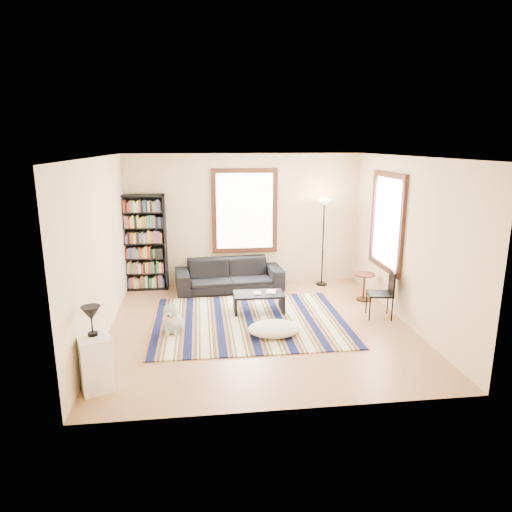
{
  "coord_description": "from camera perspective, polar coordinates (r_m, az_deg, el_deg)",
  "views": [
    {
      "loc": [
        -0.94,
        -7.12,
        3.01
      ],
      "look_at": [
        0.0,
        0.5,
        1.1
      ],
      "focal_mm": 32.0,
      "sensor_mm": 36.0,
      "label": 1
    }
  ],
  "objects": [
    {
      "name": "wall_right",
      "position": [
        8.09,
        18.69,
        1.75
      ],
      "size": [
        0.1,
        5.0,
        2.8
      ],
      "primitive_type": "cube",
      "color": "beige",
      "rests_on": "floor"
    },
    {
      "name": "table_lamp",
      "position": [
        5.98,
        -19.86,
        -7.66
      ],
      "size": [
        0.26,
        0.26,
        0.38
      ],
      "primitive_type": null,
      "rotation": [
        0.0,
        0.0,
        -0.09
      ],
      "color": "black",
      "rests_on": "white_cabinet"
    },
    {
      "name": "window_right",
      "position": [
        8.74,
        16.08,
        4.13
      ],
      "size": [
        0.06,
        1.2,
        1.6
      ],
      "primitive_type": "cube",
      "color": "white",
      "rests_on": "wall_right"
    },
    {
      "name": "wall_back",
      "position": [
        9.85,
        -1.47,
        4.55
      ],
      "size": [
        5.0,
        0.1,
        2.8
      ],
      "primitive_type": "cube",
      "color": "beige",
      "rests_on": "floor"
    },
    {
      "name": "window_back",
      "position": [
        9.74,
        -1.43,
        5.63
      ],
      "size": [
        1.2,
        0.06,
        1.6
      ],
      "primitive_type": "cube",
      "color": "white",
      "rests_on": "wall_back"
    },
    {
      "name": "ceiling",
      "position": [
        7.19,
        0.5,
        12.69
      ],
      "size": [
        5.0,
        5.0,
        0.1
      ],
      "primitive_type": "cube",
      "color": "white",
      "rests_on": "floor"
    },
    {
      "name": "floor_lamp",
      "position": [
        9.85,
        8.37,
        1.62
      ],
      "size": [
        0.35,
        0.35,
        1.86
      ],
      "primitive_type": null,
      "rotation": [
        0.0,
        0.0,
        -0.18
      ],
      "color": "black",
      "rests_on": "floor"
    },
    {
      "name": "coffee_table",
      "position": [
        8.35,
        0.33,
        -5.85
      ],
      "size": [
        0.93,
        0.56,
        0.36
      ],
      "primitive_type": "cube",
      "rotation": [
        0.0,
        0.0,
        0.07
      ],
      "color": "black",
      "rests_on": "floor"
    },
    {
      "name": "rug",
      "position": [
        7.97,
        -0.79,
        -8.15
      ],
      "size": [
        3.33,
        2.66,
        0.02
      ],
      "primitive_type": "cube",
      "color": "#0C1240",
      "rests_on": "floor"
    },
    {
      "name": "folding_chair",
      "position": [
        8.32,
        15.21,
        -4.61
      ],
      "size": [
        0.49,
        0.47,
        0.86
      ],
      "primitive_type": "cube",
      "rotation": [
        0.0,
        0.0,
        -0.19
      ],
      "color": "black",
      "rests_on": "floor"
    },
    {
      "name": "wall_front",
      "position": [
        4.94,
        4.36,
        -5.09
      ],
      "size": [
        5.0,
        0.1,
        2.8
      ],
      "primitive_type": "cube",
      "color": "beige",
      "rests_on": "floor"
    },
    {
      "name": "dog",
      "position": [
        7.55,
        -10.38,
        -7.53
      ],
      "size": [
        0.45,
        0.58,
        0.54
      ],
      "primitive_type": null,
      "rotation": [
        0.0,
        0.0,
        -0.12
      ],
      "color": "silver",
      "rests_on": "floor"
    },
    {
      "name": "side_table",
      "position": [
        9.18,
        13.34,
        -3.78
      ],
      "size": [
        0.43,
        0.43,
        0.54
      ],
      "primitive_type": "cylinder",
      "rotation": [
        0.0,
        0.0,
        -0.08
      ],
      "color": "#411910",
      "rests_on": "floor"
    },
    {
      "name": "bookshelf",
      "position": [
        9.72,
        -13.77,
        1.63
      ],
      "size": [
        0.9,
        0.3,
        2.0
      ],
      "primitive_type": "cube",
      "color": "black",
      "rests_on": "floor"
    },
    {
      "name": "white_cabinet",
      "position": [
        6.19,
        -19.44,
        -12.32
      ],
      "size": [
        0.53,
        0.6,
        0.7
      ],
      "primitive_type": "cube",
      "rotation": [
        0.0,
        0.0,
        0.37
      ],
      "color": "white",
      "rests_on": "floor"
    },
    {
      "name": "wall_left",
      "position": [
        7.48,
        -19.29,
        0.74
      ],
      "size": [
        0.1,
        5.0,
        2.8
      ],
      "primitive_type": "cube",
      "color": "beige",
      "rests_on": "floor"
    },
    {
      "name": "book_a",
      "position": [
        8.28,
        -0.36,
        -4.65
      ],
      "size": [
        0.16,
        0.2,
        0.02
      ],
      "primitive_type": "imported",
      "rotation": [
        0.0,
        0.0,
        -0.09
      ],
      "color": "beige",
      "rests_on": "coffee_table"
    },
    {
      "name": "book_b",
      "position": [
        8.35,
        1.31,
        -4.47
      ],
      "size": [
        0.22,
        0.26,
        0.02
      ],
      "primitive_type": "imported",
      "rotation": [
        0.0,
        0.0,
        -0.22
      ],
      "color": "beige",
      "rests_on": "coffee_table"
    },
    {
      "name": "floor_cushion",
      "position": [
        7.42,
        2.29,
        -9.07
      ],
      "size": [
        0.87,
        0.66,
        0.21
      ],
      "primitive_type": "ellipsoid",
      "rotation": [
        0.0,
        0.0,
        -0.02
      ],
      "color": "beige",
      "rests_on": "floor"
    },
    {
      "name": "sofa",
      "position": [
        9.57,
        -3.35,
        -2.37
      ],
      "size": [
        1.06,
        2.27,
        0.64
      ],
      "primitive_type": "imported",
      "rotation": [
        0.0,
        0.0,
        0.09
      ],
      "color": "black",
      "rests_on": "floor"
    },
    {
      "name": "floor",
      "position": [
        7.81,
        0.46,
        -9.11
      ],
      "size": [
        5.0,
        5.0,
        0.1
      ],
      "primitive_type": "cube",
      "color": "#AC744E",
      "rests_on": "ground"
    }
  ]
}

